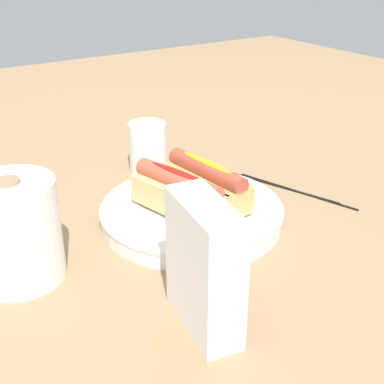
{
  "coord_description": "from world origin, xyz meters",
  "views": [
    {
      "loc": [
        -0.57,
        0.39,
        0.38
      ],
      "look_at": [
        -0.0,
        0.01,
        0.05
      ],
      "focal_mm": 48.75,
      "sensor_mm": 36.0,
      "label": 1
    }
  ],
  "objects_px": {
    "serving_bowl": "(192,212)",
    "hotdog_front": "(205,182)",
    "paper_towel_roll": "(16,232)",
    "chopstick_near": "(279,186)",
    "napkin_box": "(204,267)",
    "chopstick_far": "(296,190)",
    "hotdog_back": "(178,193)",
    "water_glass": "(148,150)"
  },
  "relations": [
    {
      "from": "chopstick_near",
      "to": "chopstick_far",
      "type": "bearing_deg",
      "value": -178.5
    },
    {
      "from": "paper_towel_roll",
      "to": "napkin_box",
      "type": "height_order",
      "value": "napkin_box"
    },
    {
      "from": "hotdog_front",
      "to": "napkin_box",
      "type": "distance_m",
      "value": 0.25
    },
    {
      "from": "chopstick_near",
      "to": "hotdog_front",
      "type": "bearing_deg",
      "value": 74.78
    },
    {
      "from": "paper_towel_roll",
      "to": "chopstick_near",
      "type": "bearing_deg",
      "value": -87.34
    },
    {
      "from": "hotdog_front",
      "to": "paper_towel_roll",
      "type": "distance_m",
      "value": 0.28
    },
    {
      "from": "paper_towel_roll",
      "to": "chopstick_near",
      "type": "relative_size",
      "value": 0.61
    },
    {
      "from": "serving_bowl",
      "to": "chopstick_far",
      "type": "distance_m",
      "value": 0.2
    },
    {
      "from": "napkin_box",
      "to": "water_glass",
      "type": "bearing_deg",
      "value": -11.78
    },
    {
      "from": "serving_bowl",
      "to": "hotdog_front",
      "type": "distance_m",
      "value": 0.05
    },
    {
      "from": "hotdog_front",
      "to": "water_glass",
      "type": "bearing_deg",
      "value": -3.99
    },
    {
      "from": "serving_bowl",
      "to": "paper_towel_roll",
      "type": "height_order",
      "value": "paper_towel_roll"
    },
    {
      "from": "hotdog_back",
      "to": "chopstick_near",
      "type": "height_order",
      "value": "hotdog_back"
    },
    {
      "from": "hotdog_back",
      "to": "chopstick_far",
      "type": "distance_m",
      "value": 0.24
    },
    {
      "from": "hotdog_back",
      "to": "napkin_box",
      "type": "xyz_separation_m",
      "value": [
        -0.19,
        0.09,
        0.02
      ]
    },
    {
      "from": "water_glass",
      "to": "chopstick_near",
      "type": "xyz_separation_m",
      "value": [
        -0.19,
        -0.15,
        -0.04
      ]
    },
    {
      "from": "paper_towel_roll",
      "to": "hotdog_front",
      "type": "bearing_deg",
      "value": -88.76
    },
    {
      "from": "serving_bowl",
      "to": "water_glass",
      "type": "xyz_separation_m",
      "value": [
        0.21,
        -0.04,
        0.02
      ]
    },
    {
      "from": "serving_bowl",
      "to": "hotdog_front",
      "type": "height_order",
      "value": "hotdog_front"
    },
    {
      "from": "hotdog_front",
      "to": "chopstick_near",
      "type": "height_order",
      "value": "hotdog_front"
    },
    {
      "from": "chopstick_far",
      "to": "paper_towel_roll",
      "type": "bearing_deg",
      "value": 71.29
    },
    {
      "from": "chopstick_far",
      "to": "hotdog_back",
      "type": "bearing_deg",
      "value": 71.27
    },
    {
      "from": "serving_bowl",
      "to": "water_glass",
      "type": "bearing_deg",
      "value": -11.21
    },
    {
      "from": "hotdog_back",
      "to": "chopstick_near",
      "type": "distance_m",
      "value": 0.23
    },
    {
      "from": "paper_towel_roll",
      "to": "chopstick_far",
      "type": "height_order",
      "value": "paper_towel_roll"
    },
    {
      "from": "hotdog_back",
      "to": "napkin_box",
      "type": "height_order",
      "value": "napkin_box"
    },
    {
      "from": "water_glass",
      "to": "paper_towel_roll",
      "type": "bearing_deg",
      "value": 124.96
    },
    {
      "from": "chopstick_far",
      "to": "hotdog_front",
      "type": "bearing_deg",
      "value": 67.48
    },
    {
      "from": "hotdog_front",
      "to": "water_glass",
      "type": "relative_size",
      "value": 1.72
    },
    {
      "from": "napkin_box",
      "to": "chopstick_far",
      "type": "height_order",
      "value": "napkin_box"
    },
    {
      "from": "paper_towel_roll",
      "to": "chopstick_far",
      "type": "bearing_deg",
      "value": -91.14
    },
    {
      "from": "hotdog_back",
      "to": "paper_towel_roll",
      "type": "xyz_separation_m",
      "value": [
        0.0,
        0.23,
        0.01
      ]
    },
    {
      "from": "hotdog_front",
      "to": "chopstick_far",
      "type": "relative_size",
      "value": 0.7
    },
    {
      "from": "paper_towel_roll",
      "to": "chopstick_near",
      "type": "height_order",
      "value": "paper_towel_roll"
    },
    {
      "from": "serving_bowl",
      "to": "napkin_box",
      "type": "height_order",
      "value": "napkin_box"
    },
    {
      "from": "water_glass",
      "to": "serving_bowl",
      "type": "bearing_deg",
      "value": 168.79
    },
    {
      "from": "hotdog_front",
      "to": "paper_towel_roll",
      "type": "xyz_separation_m",
      "value": [
        -0.01,
        0.28,
        0.01
      ]
    },
    {
      "from": "hotdog_front",
      "to": "paper_towel_roll",
      "type": "bearing_deg",
      "value": 91.24
    },
    {
      "from": "serving_bowl",
      "to": "paper_towel_roll",
      "type": "distance_m",
      "value": 0.26
    },
    {
      "from": "water_glass",
      "to": "napkin_box",
      "type": "xyz_separation_m",
      "value": [
        -0.41,
        0.16,
        0.04
      ]
    },
    {
      "from": "napkin_box",
      "to": "chopstick_far",
      "type": "relative_size",
      "value": 0.68
    },
    {
      "from": "hotdog_back",
      "to": "paper_towel_roll",
      "type": "relative_size",
      "value": 1.18
    }
  ]
}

